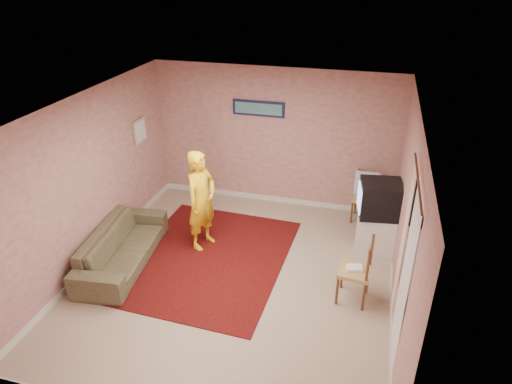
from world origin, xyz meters
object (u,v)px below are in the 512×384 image
(crt_tv, at_px, (380,199))
(sofa, at_px, (122,247))
(person, at_px, (202,201))
(chair_a, at_px, (366,193))
(chair_b, at_px, (355,263))
(tv_cabinet, at_px, (375,235))

(crt_tv, height_order, sofa, crt_tv)
(person, bearing_deg, chair_a, -41.30)
(chair_b, height_order, sofa, chair_b)
(tv_cabinet, height_order, chair_b, chair_b)
(chair_b, bearing_deg, sofa, -84.16)
(chair_a, bearing_deg, chair_b, -83.87)
(crt_tv, height_order, person, person)
(crt_tv, distance_m, chair_a, 1.18)
(crt_tv, bearing_deg, chair_a, 93.72)
(tv_cabinet, bearing_deg, chair_b, -102.16)
(sofa, bearing_deg, chair_b, -95.43)
(crt_tv, height_order, chair_b, crt_tv)
(chair_a, relative_size, sofa, 0.25)
(tv_cabinet, bearing_deg, person, -171.08)
(chair_b, distance_m, sofa, 3.52)
(chair_b, xyz_separation_m, sofa, (-3.50, -0.06, -0.30))
(tv_cabinet, bearing_deg, chair_a, 101.84)
(tv_cabinet, xyz_separation_m, person, (-2.72, -0.43, 0.45))
(tv_cabinet, distance_m, chair_a, 1.10)
(sofa, bearing_deg, tv_cabinet, -78.50)
(tv_cabinet, height_order, chair_a, chair_a)
(sofa, height_order, person, person)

